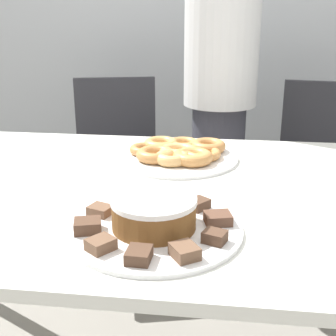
{
  "coord_description": "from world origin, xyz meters",
  "views": [
    {
      "loc": [
        0.11,
        -1.2,
        1.26
      ],
      "look_at": [
        -0.04,
        -0.0,
        0.83
      ],
      "focal_mm": 50.0,
      "sensor_mm": 36.0,
      "label": 1
    }
  ],
  "objects_px": {
    "plate_cake": "(154,229)",
    "office_chair_left": "(118,179)",
    "office_chair_right": "(319,188)",
    "plate_donuts": "(178,158)",
    "frosted_cake": "(154,213)",
    "person_standing": "(220,88)"
  },
  "relations": [
    {
      "from": "office_chair_left",
      "to": "person_standing",
      "type": "bearing_deg",
      "value": -21.66
    },
    {
      "from": "person_standing",
      "to": "office_chair_left",
      "type": "height_order",
      "value": "person_standing"
    },
    {
      "from": "office_chair_left",
      "to": "frosted_cake",
      "type": "height_order",
      "value": "office_chair_left"
    },
    {
      "from": "plate_cake",
      "to": "office_chair_left",
      "type": "bearing_deg",
      "value": 107.33
    },
    {
      "from": "person_standing",
      "to": "plate_donuts",
      "type": "distance_m",
      "value": 0.6
    },
    {
      "from": "plate_cake",
      "to": "frosted_cake",
      "type": "relative_size",
      "value": 2.08
    },
    {
      "from": "plate_donuts",
      "to": "frosted_cake",
      "type": "height_order",
      "value": "frosted_cake"
    },
    {
      "from": "person_standing",
      "to": "plate_cake",
      "type": "bearing_deg",
      "value": -96.26
    },
    {
      "from": "person_standing",
      "to": "office_chair_left",
      "type": "xyz_separation_m",
      "value": [
        -0.48,
        0.07,
        -0.47
      ]
    },
    {
      "from": "office_chair_left",
      "to": "office_chair_right",
      "type": "xyz_separation_m",
      "value": [
        0.96,
        0.0,
        0.0
      ]
    },
    {
      "from": "frosted_cake",
      "to": "person_standing",
      "type": "bearing_deg",
      "value": 83.74
    },
    {
      "from": "person_standing",
      "to": "plate_donuts",
      "type": "xyz_separation_m",
      "value": [
        -0.12,
        -0.57,
        -0.14
      ]
    },
    {
      "from": "office_chair_left",
      "to": "office_chair_right",
      "type": "relative_size",
      "value": 1.0
    },
    {
      "from": "office_chair_right",
      "to": "plate_donuts",
      "type": "height_order",
      "value": "office_chair_right"
    },
    {
      "from": "frosted_cake",
      "to": "plate_donuts",
      "type": "bearing_deg",
      "value": 90.28
    },
    {
      "from": "office_chair_left",
      "to": "plate_cake",
      "type": "distance_m",
      "value": 1.27
    },
    {
      "from": "office_chair_right",
      "to": "frosted_cake",
      "type": "relative_size",
      "value": 4.8
    },
    {
      "from": "office_chair_right",
      "to": "plate_cake",
      "type": "xyz_separation_m",
      "value": [
        -0.6,
        -1.17,
        0.34
      ]
    },
    {
      "from": "plate_donuts",
      "to": "office_chair_left",
      "type": "bearing_deg",
      "value": 119.28
    },
    {
      "from": "person_standing",
      "to": "office_chair_right",
      "type": "bearing_deg",
      "value": 8.49
    },
    {
      "from": "office_chair_right",
      "to": "office_chair_left",
      "type": "bearing_deg",
      "value": -172.58
    },
    {
      "from": "office_chair_right",
      "to": "plate_cake",
      "type": "bearing_deg",
      "value": -109.78
    }
  ]
}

